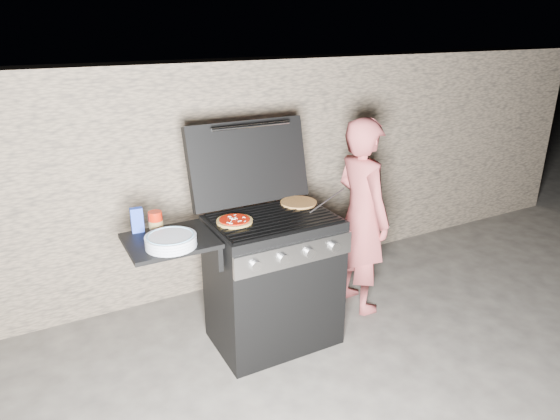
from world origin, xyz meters
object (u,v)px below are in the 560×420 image
pizza_topped (235,220)px  sauce_jar (156,222)px  person (362,216)px  gas_grill (239,289)px

pizza_topped → sauce_jar: sauce_jar is taller
sauce_jar → person: 1.51m
gas_grill → person: bearing=5.7°
gas_grill → person: (1.04, 0.10, 0.28)m
pizza_topped → sauce_jar: size_ratio=1.76×
pizza_topped → sauce_jar: bearing=167.0°
sauce_jar → person: person is taller
pizza_topped → person: person is taller
gas_grill → pizza_topped: (-0.00, 0.03, 0.47)m
gas_grill → sauce_jar: (-0.46, 0.14, 0.51)m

